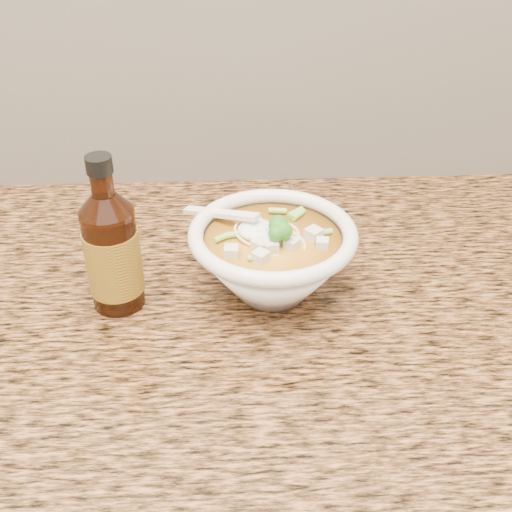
{
  "coord_description": "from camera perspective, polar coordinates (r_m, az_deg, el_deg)",
  "views": [
    {
      "loc": [
        0.13,
        1.05,
        1.39
      ],
      "look_at": [
        0.16,
        1.69,
        0.95
      ],
      "focal_mm": 45.0,
      "sensor_mm": 36.0,
      "label": 1
    }
  ],
  "objects": [
    {
      "name": "counter_slab",
      "position": [
        0.82,
        -11.26,
        -4.88
      ],
      "size": [
        4.0,
        0.68,
        0.04
      ],
      "primitive_type": "cube",
      "color": "#A1653B",
      "rests_on": "cabinet"
    },
    {
      "name": "soup_bowl",
      "position": [
        0.78,
        1.44,
        -0.25
      ],
      "size": [
        0.21,
        0.2,
        0.11
      ],
      "rotation": [
        0.0,
        0.0,
        0.24
      ],
      "color": "white",
      "rests_on": "counter_slab"
    },
    {
      "name": "hot_sauce_bottle",
      "position": [
        0.76,
        -12.65,
        0.34
      ],
      "size": [
        0.08,
        0.08,
        0.2
      ],
      "rotation": [
        0.0,
        0.0,
        -0.36
      ],
      "color": "#371507",
      "rests_on": "counter_slab"
    }
  ]
}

